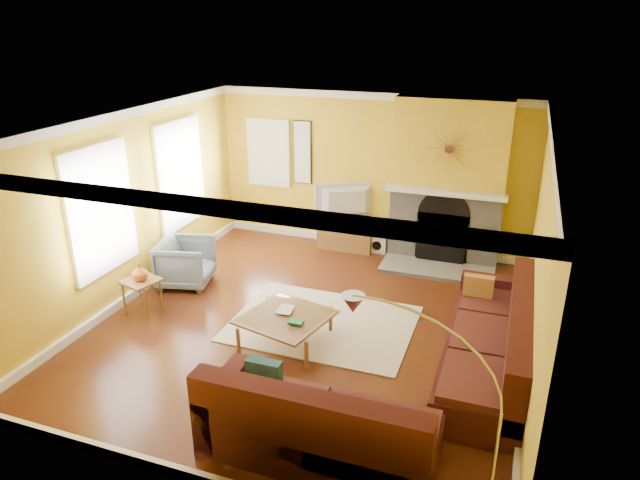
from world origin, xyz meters
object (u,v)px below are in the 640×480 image
at_px(sectional_sofa, 392,342).
at_px(arc_lamp, 427,421).
at_px(media_console, 347,234).
at_px(armchair, 186,263).
at_px(coffee_table, 286,329).
at_px(side_table, 143,296).

xyz_separation_m(sectional_sofa, arc_lamp, (0.68, -1.86, 0.52)).
bearing_deg(media_console, armchair, -130.50).
bearing_deg(coffee_table, side_table, 177.87).
bearing_deg(armchair, media_console, -54.27).
distance_m(media_console, armchair, 2.92).
distance_m(media_console, side_table, 3.75).
relative_size(media_console, side_table, 1.99).
distance_m(coffee_table, media_console, 3.27).
height_order(armchair, side_table, armchair).
distance_m(side_table, arc_lamp, 4.87).
bearing_deg(media_console, side_table, -122.10).
height_order(side_table, arc_lamp, arc_lamp).
bearing_deg(arc_lamp, sectional_sofa, 110.03).
relative_size(media_console, armchair, 1.23).
bearing_deg(media_console, arc_lamp, -66.82).
xyz_separation_m(sectional_sofa, coffee_table, (-1.41, 0.25, -0.25)).
xyz_separation_m(coffee_table, side_table, (-2.20, 0.08, 0.05)).
distance_m(coffee_table, arc_lamp, 3.07).
bearing_deg(arc_lamp, side_table, 152.96).
relative_size(coffee_table, side_table, 2.03).
relative_size(side_table, arc_lamp, 0.25).
height_order(coffee_table, side_table, side_table).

